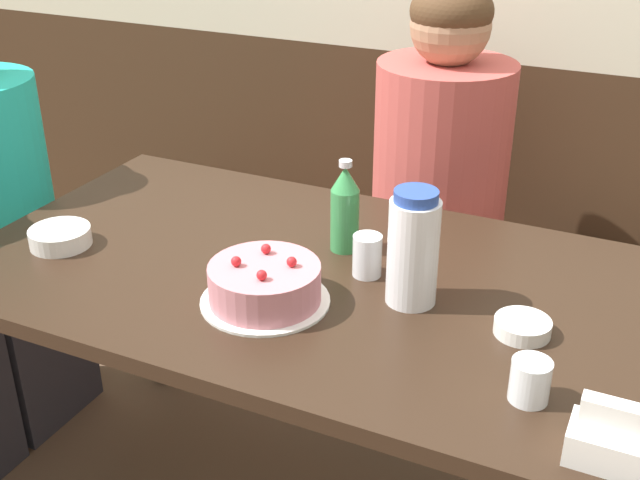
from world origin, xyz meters
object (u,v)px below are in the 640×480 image
Objects in this scene: napkin_holder at (607,439)px; glass_tumbler_short at (367,256)px; water_pitcher at (413,249)px; soju_bottle at (345,208)px; bowl_rice_small at (60,237)px; person_grey_tee at (438,207)px; bowl_soup_white at (522,327)px; bench_seat at (427,302)px; birthday_cake at (265,285)px; glass_water_tall at (530,381)px.

napkin_holder is 1.23× the size of glass_tumbler_short.
water_pitcher reaches higher than soju_bottle.
napkin_holder is 0.81× the size of bowl_rice_small.
soju_bottle is (-0.21, 0.15, -0.02)m from water_pitcher.
person_grey_tee is at bearing 93.90° from glass_tumbler_short.
napkin_holder is (0.41, -0.31, -0.08)m from water_pitcher.
water_pitcher is 0.52m from napkin_holder.
bowl_soup_white is at bearing -6.08° from water_pitcher.
person_grey_tee reaches higher than glass_tumbler_short.
person_grey_tee is (0.05, -0.15, 0.41)m from bench_seat.
soju_bottle reaches higher than glass_tumbler_short.
birthday_cake is 0.49m from bowl_soup_white.
napkin_holder is at bearing -35.08° from glass_tumbler_short.
bench_seat is at bearing 59.21° from bowl_rice_small.
napkin_holder is 0.34m from bowl_soup_white.
bench_seat is 26.30× the size of glass_water_tall.
person_grey_tee reaches higher than birthday_cake.
birthday_cake is at bearing -2.33° from bowl_rice_small.
birthday_cake is at bearing -6.47° from person_grey_tee.
glass_water_tall is (-0.13, 0.10, -0.00)m from napkin_holder.
water_pitcher reaches higher than glass_tumbler_short.
person_grey_tee is at bearing -70.03° from bench_seat.
bowl_rice_small is 1.52× the size of glass_tumbler_short.
bowl_rice_small is 1.07m from glass_water_tall.
bowl_rice_small is (-0.53, 0.02, -0.02)m from birthday_cake.
person_grey_tee reaches higher than bowl_rice_small.
water_pitcher is at bearing 7.64° from bowl_rice_small.
glass_water_tall is (0.53, -0.09, -0.00)m from birthday_cake.
napkin_holder reaches higher than bench_seat.
glass_water_tall is at bearing -5.73° from bowl_rice_small.
soju_bottle is at bearing -4.72° from person_grey_tee.
bowl_rice_small is (-1.20, 0.20, -0.02)m from napkin_holder.
bowl_rice_small is at bearing -37.74° from person_grey_tee.
glass_tumbler_short is at bearing -82.93° from bench_seat.
napkin_holder is 1.05× the size of bowl_soup_white.
napkin_holder is 0.16m from glass_water_tall.
soju_bottle is at bearing 158.26° from bowl_soup_white.
birthday_cake is 0.54m from glass_water_tall.
glass_water_tall reaches higher than bowl_soup_white.
person_grey_tee reaches higher than water_pitcher.
soju_bottle reaches higher than bench_seat.
water_pitcher is at bearing 173.92° from bowl_soup_white.
glass_water_tall is at bearing -34.71° from glass_tumbler_short.
person_grey_tee reaches higher than soju_bottle.
bench_seat is at bearing 87.69° from birthday_cake.
bowl_rice_small is (-0.79, -0.11, -0.09)m from water_pitcher.
napkin_holder reaches higher than glass_water_tall.
bowl_soup_white is at bearing -63.32° from bench_seat.
soju_bottle reaches higher than bowl_rice_small.
bowl_rice_small is (-0.57, -0.96, 0.54)m from bench_seat.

